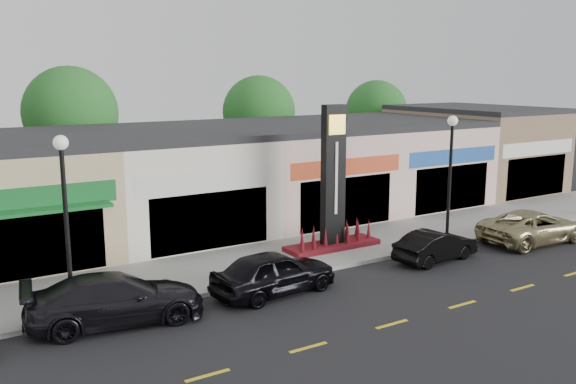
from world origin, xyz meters
name	(u,v)px	position (x,y,z in m)	size (l,w,h in m)	color
ground	(333,294)	(0.00, 0.00, 0.00)	(120.00, 120.00, 0.00)	black
sidewalk	(269,259)	(0.00, 4.35, 0.07)	(52.00, 4.30, 0.15)	gray
curb	(299,275)	(0.00, 2.10, 0.07)	(52.00, 0.20, 0.15)	gray
shop_beige	(8,195)	(-8.50, 11.46, 2.40)	(7.00, 10.85, 4.80)	tan
shop_cream	(167,180)	(-1.50, 11.47, 2.40)	(7.00, 10.01, 4.80)	white
shop_pink_w	(291,168)	(5.50, 11.47, 2.40)	(7.00, 10.01, 4.80)	beige
shop_pink_e	(391,159)	(12.50, 11.47, 2.40)	(7.00, 10.01, 4.80)	beige
shop_tan	(472,147)	(19.50, 11.48, 2.65)	(7.00, 10.01, 5.30)	#7D6349
tree_rear_west	(71,113)	(-4.00, 19.50, 5.22)	(5.20, 5.20, 7.83)	#382619
tree_rear_mid	(259,112)	(8.00, 19.50, 4.88)	(4.80, 4.80, 7.29)	#382619
tree_rear_east	(376,111)	(18.00, 19.50, 4.63)	(4.60, 4.60, 6.94)	#382619
lamp_west_near	(65,207)	(-8.00, 2.50, 3.48)	(0.44, 0.44, 5.47)	black
lamp_east_near	(450,166)	(8.00, 2.50, 3.48)	(0.44, 0.44, 5.47)	black
pylon_sign	(333,198)	(3.00, 4.20, 2.27)	(4.20, 1.30, 6.00)	#590F1F
car_dark_sedan	(116,299)	(-6.97, 1.41, 0.76)	(5.22, 2.12, 1.51)	black
car_black_sedan	(274,272)	(-1.69, 1.09, 0.76)	(4.44, 1.79, 1.51)	black
car_black_conv	(436,246)	(5.70, 0.90, 0.62)	(3.75, 1.31, 1.24)	black
car_gold_suv	(533,226)	(11.38, 0.64, 0.72)	(5.18, 2.39, 1.44)	tan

